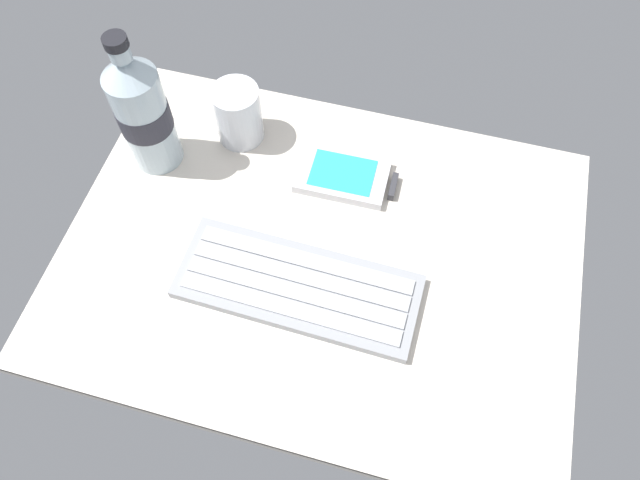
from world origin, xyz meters
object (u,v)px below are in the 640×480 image
object	(u,v)px
keyboard	(298,286)
water_bottle	(142,112)
handheld_device	(347,177)
juice_cup	(238,116)

from	to	relation	value
keyboard	water_bottle	bearing A→B (deg)	149.21
handheld_device	juice_cup	distance (cm)	16.90
handheld_device	water_bottle	bearing A→B (deg)	-173.79
water_bottle	keyboard	bearing A→B (deg)	-30.79
juice_cup	keyboard	bearing A→B (deg)	-55.49
keyboard	handheld_device	world-z (taller)	keyboard
keyboard	water_bottle	world-z (taller)	water_bottle
juice_cup	water_bottle	distance (cm)	12.75
handheld_device	juice_cup	xyz separation A→B (cm)	(-16.18, 3.67, 3.18)
keyboard	water_bottle	size ratio (longest dim) A/B	1.41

